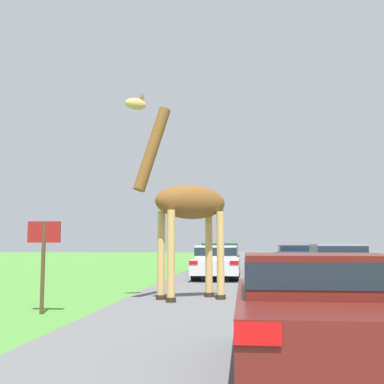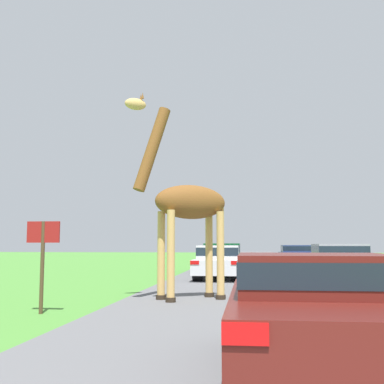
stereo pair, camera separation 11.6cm
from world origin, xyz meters
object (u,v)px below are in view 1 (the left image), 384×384
object	(u,v)px
car_queue_right	(217,261)
sign_post	(44,249)
car_verge_right	(220,257)
car_lead_maroon	(322,311)
giraffe_near_road	(186,205)
car_far_ahead	(338,263)
car_queue_left	(294,256)

from	to	relation	value
car_queue_right	sign_post	bearing A→B (deg)	-106.18
car_verge_right	sign_post	xyz separation A→B (m)	(-2.90, -15.13, 0.55)
car_lead_maroon	car_queue_right	size ratio (longest dim) A/B	0.92
giraffe_near_road	car_verge_right	bearing A→B (deg)	-33.51
giraffe_near_road	car_queue_right	distance (m)	7.73
car_far_ahead	car_queue_right	bearing A→B (deg)	151.56
sign_post	car_verge_right	bearing A→B (deg)	79.14
car_lead_maroon	car_queue_left	bearing A→B (deg)	84.88
giraffe_near_road	car_lead_maroon	size ratio (longest dim) A/B	1.33
car_far_ahead	sign_post	xyz separation A→B (m)	(-7.38, -7.95, 0.55)
car_verge_right	sign_post	world-z (taller)	sign_post
giraffe_near_road	car_far_ahead	size ratio (longest dim) A/B	1.17
car_lead_maroon	car_verge_right	bearing A→B (deg)	95.98
car_queue_right	car_queue_left	bearing A→B (deg)	65.45
giraffe_near_road	car_queue_left	world-z (taller)	giraffe_near_road
sign_post	car_queue_left	bearing A→B (deg)	69.86
car_queue_right	car_verge_right	xyz separation A→B (m)	(-0.09, 4.80, 0.04)
car_queue_left	car_far_ahead	world-z (taller)	car_far_ahead
car_queue_left	car_far_ahead	distance (m)	11.18
car_lead_maroon	sign_post	distance (m)	6.50
sign_post	car_far_ahead	bearing A→B (deg)	47.11
car_queue_left	car_far_ahead	bearing A→B (deg)	-88.10
car_queue_left	giraffe_near_road	bearing A→B (deg)	-105.08
car_lead_maroon	car_queue_right	xyz separation A→B (m)	(-1.93, 14.52, 0.02)
car_queue_left	sign_post	size ratio (longest dim) A/B	2.23
car_lead_maroon	sign_post	xyz separation A→B (m)	(-4.93, 4.19, 0.60)
car_verge_right	car_queue_left	bearing A→B (deg)	44.15
giraffe_near_road	car_lead_maroon	xyz separation A→B (m)	(2.31, -6.99, -1.71)
giraffe_near_road	car_verge_right	world-z (taller)	giraffe_near_road
car_far_ahead	sign_post	size ratio (longest dim) A/B	2.39
car_lead_maroon	sign_post	bearing A→B (deg)	139.61
car_queue_left	car_verge_right	xyz separation A→B (m)	(-4.11, -3.99, 0.04)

